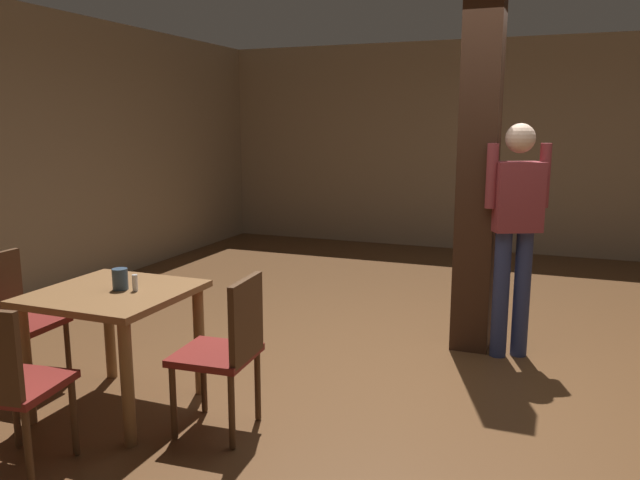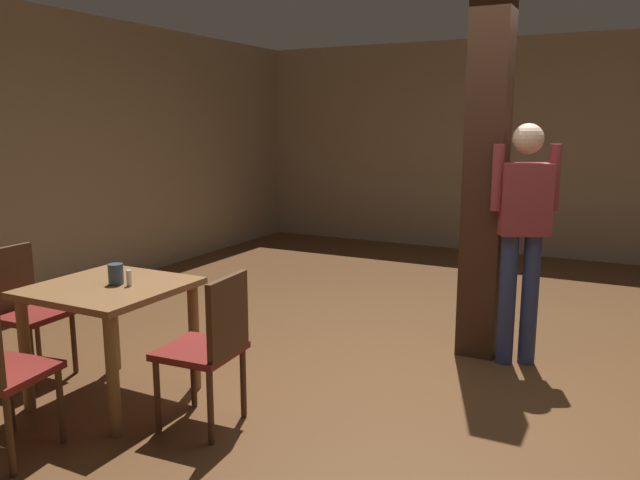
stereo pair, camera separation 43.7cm
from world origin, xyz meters
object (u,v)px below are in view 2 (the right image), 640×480
Objects in this scene: chair_east at (211,343)px; standing_person at (523,227)px; napkin_cup at (116,274)px; dining_table at (111,306)px; chair_west at (23,305)px; salt_shaker at (129,278)px.

chair_east is 0.52× the size of standing_person.
chair_east is 2.31m from standing_person.
dining_table is at bearing -140.26° from napkin_cup.
chair_west is 6.99× the size of napkin_cup.
standing_person is at bearing 31.17° from chair_west.
salt_shaker is at bearing 174.77° from chair_east.
standing_person reaches higher than napkin_cup.
salt_shaker is at bearing 2.73° from chair_west.
salt_shaker is (0.10, 0.00, -0.01)m from napkin_cup.
napkin_cup is at bearing -140.54° from standing_person.
standing_person reaches higher than chair_west.
dining_table is 0.80m from chair_west.
standing_person is (2.95, 1.78, 0.50)m from chair_west.
dining_table is 0.79m from chair_east.
salt_shaker is (0.93, 0.04, 0.29)m from chair_west.
chair_east is at bearing -127.22° from standing_person.
salt_shaker is 0.06× the size of standing_person.
chair_east is at bearing -0.54° from chair_west.
dining_table is at bearing 0.90° from chair_west.
salt_shaker is at bearing 13.15° from dining_table.
standing_person is at bearing 52.78° from chair_east.
dining_table is at bearing -166.85° from salt_shaker.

